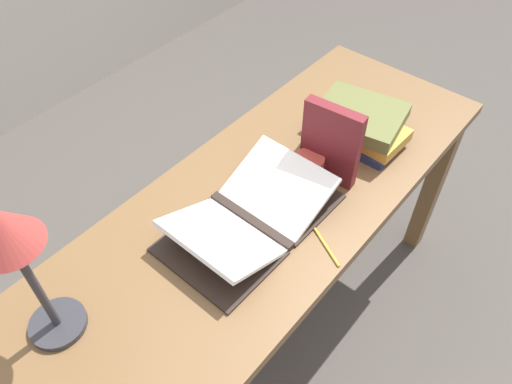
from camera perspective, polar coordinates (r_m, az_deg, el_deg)
The scene contains 8 objects.
ground_plane at distance 2.00m, azimuth 0.86°, elevation -15.21°, with size 12.00×12.00×0.00m, color #47423D.
reading_desk at distance 1.46m, azimuth 1.13°, elevation -3.57°, with size 1.59×0.58×0.75m.
open_book at distance 1.30m, azimuth -0.58°, elevation -2.77°, with size 0.48×0.29×0.10m.
book_stack_tall at distance 1.56m, azimuth 11.67°, elevation 7.68°, with size 0.25×0.29×0.11m.
book_standing_upright at distance 1.37m, azimuth 8.55°, elevation 5.46°, with size 0.05×0.17×0.24m.
reading_lamp at distance 1.01m, azimuth -26.22°, elevation -5.47°, with size 0.13×0.13×0.40m.
coffee_mug at distance 1.41m, azimuth 6.00°, elevation 2.76°, with size 0.08×0.11×0.08m.
pencil at distance 1.29m, azimuth 7.70°, elevation -5.68°, with size 0.08×0.15×0.01m.
Camera 1 is at (-0.72, -0.57, 1.77)m, focal length 35.00 mm.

